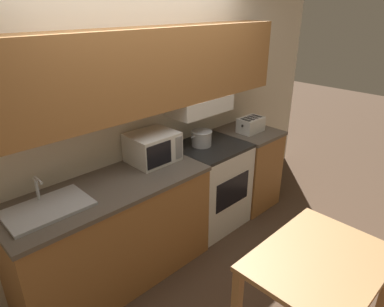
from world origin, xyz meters
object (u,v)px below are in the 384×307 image
(microwave, at_px, (153,147))
(sink_basin, at_px, (48,208))
(toaster, at_px, (251,125))
(dining_table, at_px, (318,273))
(cooking_pot, at_px, (202,138))
(stove_range, at_px, (209,185))

(microwave, xyz_separation_m, sink_basin, (-1.05, -0.13, -0.12))
(microwave, bearing_deg, toaster, -7.23)
(dining_table, bearing_deg, cooking_pot, 71.73)
(toaster, bearing_deg, cooking_pot, 171.83)
(sink_basin, xyz_separation_m, dining_table, (1.11, -1.52, -0.30))
(microwave, distance_m, dining_table, 1.70)
(cooking_pot, bearing_deg, stove_range, -42.06)
(stove_range, xyz_separation_m, cooking_pot, (-0.07, 0.06, 0.55))
(dining_table, bearing_deg, microwave, 91.93)
(cooking_pot, bearing_deg, dining_table, -108.27)
(stove_range, height_order, microwave, microwave)
(microwave, bearing_deg, stove_range, -10.80)
(toaster, relative_size, sink_basin, 0.53)
(stove_range, xyz_separation_m, sink_basin, (-1.70, -0.01, 0.48))
(stove_range, height_order, toaster, toaster)
(stove_range, relative_size, cooking_pot, 3.19)
(cooking_pot, xyz_separation_m, microwave, (-0.58, 0.06, 0.05))
(toaster, height_order, sink_basin, sink_basin)
(cooking_pot, distance_m, toaster, 0.70)
(stove_range, height_order, sink_basin, sink_basin)
(stove_range, distance_m, microwave, 0.89)
(stove_range, height_order, cooking_pot, cooking_pot)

